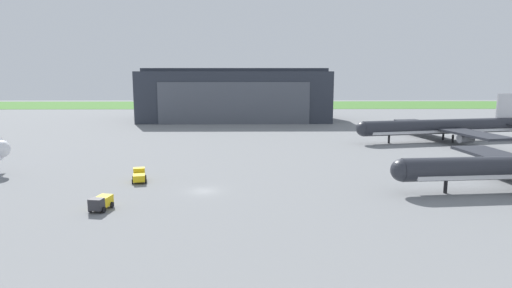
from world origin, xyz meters
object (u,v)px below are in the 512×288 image
ops_van (101,202)px  airliner_far_left (443,127)px  maintenance_hangar (235,95)px  fuel_bowser (139,175)px

ops_van → airliner_far_left: bearing=38.9°
maintenance_hangar → ops_van: (-14.73, -112.71, -8.39)m
airliner_far_left → fuel_bowser: airliner_far_left is taller
airliner_far_left → ops_van: 92.80m
ops_van → fuel_bowser: 15.72m
maintenance_hangar → ops_van: size_ratio=17.37×
airliner_far_left → fuel_bowser: (-70.82, -42.63, -2.80)m
airliner_far_left → fuel_bowser: bearing=-149.0°
airliner_far_left → ops_van: size_ratio=11.87×
maintenance_hangar → ops_van: maintenance_hangar is taller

